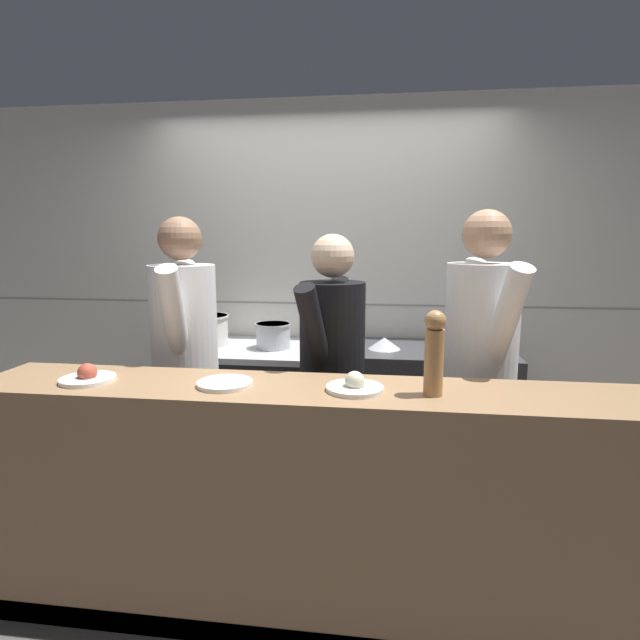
{
  "coord_description": "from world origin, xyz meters",
  "views": [
    {
      "loc": [
        0.42,
        -2.28,
        1.64
      ],
      "look_at": [
        0.04,
        0.61,
        1.15
      ],
      "focal_mm": 28.0,
      "sensor_mm": 36.0,
      "label": 1
    }
  ],
  "objects_px": {
    "mixing_bowl_steel": "(384,343)",
    "plated_dish_appetiser": "(225,383)",
    "stock_pot": "(207,329)",
    "plated_dish_dessert": "(355,386)",
    "oven_range": "(250,408)",
    "chef_head_cook": "(185,360)",
    "chef_sous": "(332,377)",
    "chef_line": "(479,369)",
    "plated_dish_main": "(88,377)",
    "sauce_pot": "(273,335)",
    "pepper_mill": "(434,351)"
  },
  "relations": [
    {
      "from": "mixing_bowl_steel",
      "to": "plated_dish_appetiser",
      "type": "distance_m",
      "value": 1.45
    },
    {
      "from": "stock_pot",
      "to": "plated_dish_dessert",
      "type": "bearing_deg",
      "value": -50.36
    },
    {
      "from": "oven_range",
      "to": "chef_head_cook",
      "type": "relative_size",
      "value": 0.55
    },
    {
      "from": "stock_pot",
      "to": "mixing_bowl_steel",
      "type": "distance_m",
      "value": 1.22
    },
    {
      "from": "mixing_bowl_steel",
      "to": "plated_dish_dessert",
      "type": "bearing_deg",
      "value": -95.05
    },
    {
      "from": "chef_sous",
      "to": "chef_line",
      "type": "bearing_deg",
      "value": 18.89
    },
    {
      "from": "plated_dish_main",
      "to": "sauce_pot",
      "type": "bearing_deg",
      "value": 69.15
    },
    {
      "from": "sauce_pot",
      "to": "chef_line",
      "type": "xyz_separation_m",
      "value": [
        1.22,
        -0.72,
        -0.0
      ]
    },
    {
      "from": "plated_dish_main",
      "to": "chef_head_cook",
      "type": "relative_size",
      "value": 0.13
    },
    {
      "from": "plated_dish_appetiser",
      "to": "chef_line",
      "type": "distance_m",
      "value": 1.27
    },
    {
      "from": "stock_pot",
      "to": "chef_sous",
      "type": "height_order",
      "value": "chef_sous"
    },
    {
      "from": "stock_pot",
      "to": "pepper_mill",
      "type": "height_order",
      "value": "pepper_mill"
    },
    {
      "from": "mixing_bowl_steel",
      "to": "chef_head_cook",
      "type": "xyz_separation_m",
      "value": [
        -1.08,
        -0.67,
        0.02
      ]
    },
    {
      "from": "stock_pot",
      "to": "pepper_mill",
      "type": "distance_m",
      "value": 1.96
    },
    {
      "from": "plated_dish_dessert",
      "to": "chef_sous",
      "type": "distance_m",
      "value": 0.61
    },
    {
      "from": "mixing_bowl_steel",
      "to": "chef_line",
      "type": "bearing_deg",
      "value": -55.94
    },
    {
      "from": "stock_pot",
      "to": "plated_dish_dessert",
      "type": "relative_size",
      "value": 1.31
    },
    {
      "from": "plated_dish_dessert",
      "to": "pepper_mill",
      "type": "height_order",
      "value": "pepper_mill"
    },
    {
      "from": "pepper_mill",
      "to": "chef_line",
      "type": "xyz_separation_m",
      "value": [
        0.28,
        0.6,
        -0.22
      ]
    },
    {
      "from": "oven_range",
      "to": "chef_sous",
      "type": "bearing_deg",
      "value": -48.84
    },
    {
      "from": "stock_pot",
      "to": "mixing_bowl_steel",
      "type": "bearing_deg",
      "value": -2.12
    },
    {
      "from": "plated_dish_appetiser",
      "to": "pepper_mill",
      "type": "bearing_deg",
      "value": -1.07
    },
    {
      "from": "mixing_bowl_steel",
      "to": "chef_sous",
      "type": "relative_size",
      "value": 0.13
    },
    {
      "from": "oven_range",
      "to": "stock_pot",
      "type": "bearing_deg",
      "value": 179.19
    },
    {
      "from": "plated_dish_dessert",
      "to": "chef_head_cook",
      "type": "bearing_deg",
      "value": 147.28
    },
    {
      "from": "plated_dish_dessert",
      "to": "pepper_mill",
      "type": "bearing_deg",
      "value": -3.56
    },
    {
      "from": "plated_dish_main",
      "to": "pepper_mill",
      "type": "height_order",
      "value": "pepper_mill"
    },
    {
      "from": "stock_pot",
      "to": "sauce_pot",
      "type": "distance_m",
      "value": 0.48
    },
    {
      "from": "plated_dish_main",
      "to": "plated_dish_appetiser",
      "type": "xyz_separation_m",
      "value": [
        0.6,
        0.02,
        -0.01
      ]
    },
    {
      "from": "mixing_bowl_steel",
      "to": "plated_dish_dessert",
      "type": "distance_m",
      "value": 1.3
    },
    {
      "from": "stock_pot",
      "to": "chef_head_cook",
      "type": "bearing_deg",
      "value": -79.22
    },
    {
      "from": "plated_dish_dessert",
      "to": "chef_sous",
      "type": "xyz_separation_m",
      "value": [
        -0.15,
        0.57,
        -0.13
      ]
    },
    {
      "from": "plated_dish_main",
      "to": "oven_range",
      "type": "bearing_deg",
      "value": 76.67
    },
    {
      "from": "stock_pot",
      "to": "mixing_bowl_steel",
      "type": "relative_size",
      "value": 1.43
    },
    {
      "from": "chef_sous",
      "to": "plated_dish_appetiser",
      "type": "bearing_deg",
      "value": -105.95
    },
    {
      "from": "plated_dish_main",
      "to": "mixing_bowl_steel",
      "type": "bearing_deg",
      "value": 46.36
    },
    {
      "from": "plated_dish_appetiser",
      "to": "sauce_pot",
      "type": "bearing_deg",
      "value": 94.13
    },
    {
      "from": "stock_pot",
      "to": "chef_sous",
      "type": "bearing_deg",
      "value": -38.67
    },
    {
      "from": "plated_dish_main",
      "to": "chef_head_cook",
      "type": "bearing_deg",
      "value": 75.57
    },
    {
      "from": "mixing_bowl_steel",
      "to": "plated_dish_appetiser",
      "type": "relative_size",
      "value": 0.92
    },
    {
      "from": "oven_range",
      "to": "plated_dish_dessert",
      "type": "height_order",
      "value": "plated_dish_dessert"
    },
    {
      "from": "oven_range",
      "to": "plated_dish_appetiser",
      "type": "xyz_separation_m",
      "value": [
        0.28,
        -1.33,
        0.59
      ]
    },
    {
      "from": "mixing_bowl_steel",
      "to": "plated_dish_main",
      "type": "distance_m",
      "value": 1.81
    },
    {
      "from": "oven_range",
      "to": "chef_line",
      "type": "distance_m",
      "value": 1.68
    },
    {
      "from": "chef_head_cook",
      "to": "plated_dish_main",
      "type": "bearing_deg",
      "value": -115.45
    },
    {
      "from": "chef_head_cook",
      "to": "chef_sous",
      "type": "bearing_deg",
      "value": -14.62
    },
    {
      "from": "pepper_mill",
      "to": "chef_line",
      "type": "distance_m",
      "value": 0.7
    },
    {
      "from": "plated_dish_appetiser",
      "to": "chef_head_cook",
      "type": "relative_size",
      "value": 0.13
    },
    {
      "from": "chef_head_cook",
      "to": "chef_line",
      "type": "xyz_separation_m",
      "value": [
        1.56,
        -0.04,
        0.01
      ]
    },
    {
      "from": "oven_range",
      "to": "plated_dish_main",
      "type": "xyz_separation_m",
      "value": [
        -0.32,
        -1.35,
        0.6
      ]
    }
  ]
}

